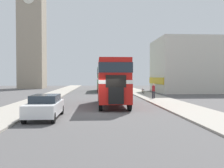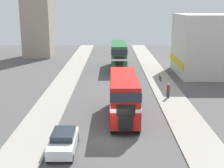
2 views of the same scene
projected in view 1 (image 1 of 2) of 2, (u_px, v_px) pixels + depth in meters
name	position (u px, v px, depth m)	size (l,w,h in m)	color
ground_plane	(103.00, 113.00, 18.21)	(120.00, 120.00, 0.00)	#565454
sidewalk_right	(193.00, 111.00, 18.64)	(3.50, 120.00, 0.12)	#A8A093
sidewalk_left	(9.00, 113.00, 17.77)	(3.50, 120.00, 0.12)	#A8A093
double_decker_bus	(112.00, 79.00, 22.98)	(2.56, 9.34, 4.13)	red
bus_distant	(104.00, 77.00, 46.84)	(2.51, 10.53, 4.36)	#1E602D
car_parked_near	(45.00, 106.00, 15.83)	(1.84, 4.45, 1.49)	white
pedestrian_walking	(153.00, 90.00, 29.68)	(0.35, 0.35, 1.73)	#282833
bicycle_on_pavement	(143.00, 91.00, 38.28)	(0.05, 1.76, 0.78)	black
church_tower	(32.00, 7.00, 58.13)	(5.91, 5.91, 37.43)	tan
shop_building_block	(206.00, 66.00, 43.80)	(17.78, 10.57, 9.21)	beige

